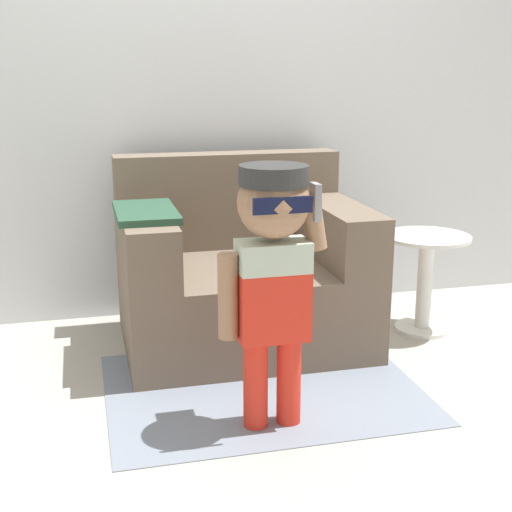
# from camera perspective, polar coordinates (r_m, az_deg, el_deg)

# --- Properties ---
(ground_plane) EXTENTS (10.00, 10.00, 0.00)m
(ground_plane) POSITION_cam_1_polar(r_m,az_deg,el_deg) (3.45, -2.48, -7.11)
(ground_plane) COLOR #ADA89E
(wall_back) EXTENTS (10.00, 0.05, 2.60)m
(wall_back) POSITION_cam_1_polar(r_m,az_deg,el_deg) (3.76, -4.54, 14.98)
(wall_back) COLOR silver
(wall_back) RESTS_ON ground_plane
(armchair) EXTENTS (1.15, 0.86, 0.88)m
(armchair) POSITION_cam_1_polar(r_m,az_deg,el_deg) (3.41, -1.23, -1.67)
(armchair) COLOR #6B5B4C
(armchair) RESTS_ON ground_plane
(person_child) EXTENTS (0.40, 0.30, 0.97)m
(person_child) POSITION_cam_1_polar(r_m,az_deg,el_deg) (2.50, 1.32, -0.08)
(person_child) COLOR red
(person_child) RESTS_ON ground_plane
(side_table) EXTENTS (0.42, 0.42, 0.49)m
(side_table) POSITION_cam_1_polar(r_m,az_deg,el_deg) (3.64, 13.39, -1.38)
(side_table) COLOR white
(side_table) RESTS_ON ground_plane
(rug) EXTENTS (1.28, 0.98, 0.01)m
(rug) POSITION_cam_1_polar(r_m,az_deg,el_deg) (3.01, 0.50, -10.50)
(rug) COLOR gray
(rug) RESTS_ON ground_plane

